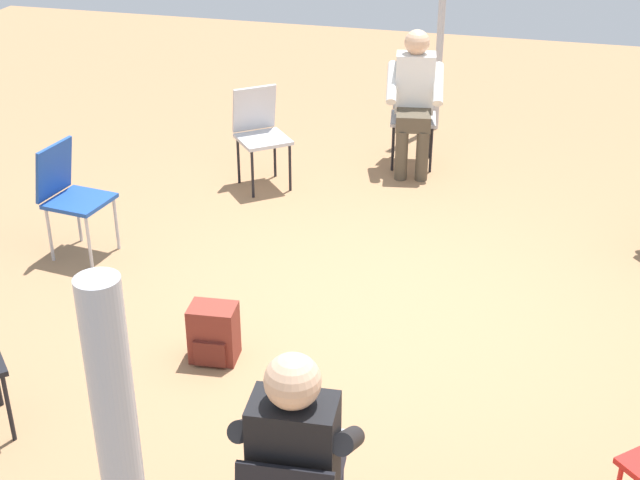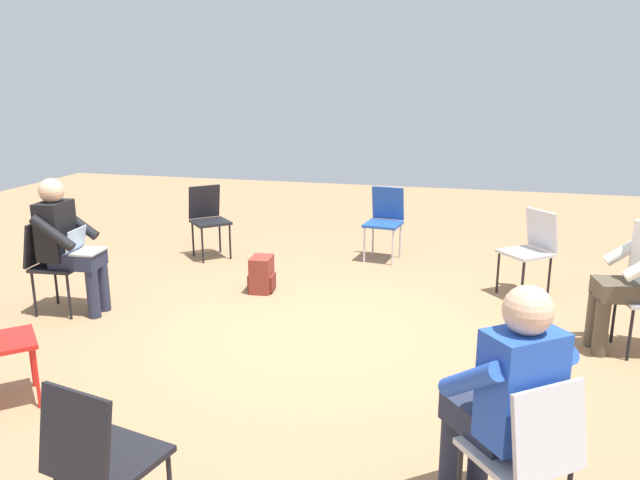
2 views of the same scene
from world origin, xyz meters
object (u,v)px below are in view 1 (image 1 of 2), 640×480
chair_northeast (260,130)px  person_in_white (415,94)px  backpack_near_laptop_user (214,336)px  chair_north (70,192)px  person_with_laptop (299,455)px  chair_east (414,110)px

chair_northeast → person_in_white: bearing=170.0°
person_in_white → backpack_near_laptop_user: bearing=69.8°
person_in_white → chair_northeast: bearing=20.6°
chair_north → backpack_near_laptop_user: (-1.01, -1.48, -0.34)m
backpack_near_laptop_user → chair_north: bearing=55.5°
chair_north → person_with_laptop: (-2.50, -2.45, 0.20)m
person_in_white → person_with_laptop: bearing=84.8°
backpack_near_laptop_user → person_in_white: bearing=-11.0°
person_with_laptop → backpack_near_laptop_user: (1.49, 0.97, -0.53)m
chair_north → person_in_white: size_ratio=0.69×
person_with_laptop → chair_north: bearing=129.9°
person_in_white → chair_east: bearing=-90.0°
person_in_white → chair_north: bearing=37.8°
chair_east → person_in_white: size_ratio=0.69×
chair_east → person_in_white: (-0.16, -0.03, 0.20)m
chair_north → person_with_laptop: bearing=51.8°
person_with_laptop → person_in_white: (4.77, 0.34, 0.00)m
chair_north → chair_east: 3.20m
person_with_laptop → backpack_near_laptop_user: 1.86m
chair_northeast → person_in_white: 1.40m
chair_northeast → chair_east: (0.85, -1.17, 0.00)m
chair_northeast → person_in_white: person_in_white is taller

